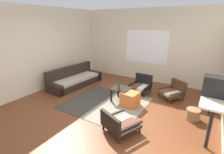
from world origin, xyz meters
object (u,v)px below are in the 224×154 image
at_px(couch, 75,80).
at_px(armchair_by_window, 141,85).
at_px(crt_television, 216,86).
at_px(armchair_corner, 173,91).
at_px(armchair_striped_foreground, 119,123).
at_px(glass_bottle, 119,86).
at_px(coffee_table, 121,91).
at_px(wicker_basket, 193,114).
at_px(console_shelf, 214,98).
at_px(clay_vase, 216,84).
at_px(ottoman_orange, 130,99).

bearing_deg(couch, armchair_by_window, 16.40).
bearing_deg(crt_television, armchair_by_window, 149.30).
bearing_deg(armchair_corner, armchair_striped_foreground, -104.77).
height_order(armchair_corner, glass_bottle, glass_bottle).
relative_size(coffee_table, wicker_basket, 1.61).
xyz_separation_m(coffee_table, armchair_corner, (1.26, 0.96, -0.07)).
relative_size(couch, crt_television, 4.43).
relative_size(couch, wicker_basket, 6.60).
height_order(console_shelf, glass_bottle, console_shelf).
bearing_deg(clay_vase, ottoman_orange, -171.35).
xyz_separation_m(armchair_striped_foreground, clay_vase, (1.59, 1.50, 0.69)).
bearing_deg(armchair_striped_foreground, armchair_by_window, 100.25).
relative_size(armchair_corner, console_shelf, 0.53).
height_order(armchair_striped_foreground, console_shelf, console_shelf).
bearing_deg(console_shelf, armchair_striped_foreground, -144.24).
relative_size(couch, clay_vase, 7.12).
bearing_deg(armchair_striped_foreground, glass_bottle, 119.22).
bearing_deg(clay_vase, crt_television, -90.42).
bearing_deg(armchair_corner, couch, -167.82).
bearing_deg(armchair_corner, armchair_by_window, -177.83).
bearing_deg(couch, console_shelf, -5.71).
height_order(armchair_corner, console_shelf, console_shelf).
distance_m(ottoman_orange, glass_bottle, 0.48).
xyz_separation_m(armchair_corner, crt_television, (0.98, -1.22, 0.76)).
relative_size(ottoman_orange, crt_television, 0.90).
distance_m(armchair_corner, crt_television, 1.74).
xyz_separation_m(couch, armchair_corner, (3.30, 0.71, 0.03)).
xyz_separation_m(coffee_table, clay_vase, (2.25, 0.17, 0.60)).
bearing_deg(coffee_table, couch, 173.19).
relative_size(crt_television, glass_bottle, 1.68).
distance_m(armchair_by_window, console_shelf, 2.33).
distance_m(armchair_striped_foreground, glass_bottle, 1.40).
bearing_deg(glass_bottle, armchair_corner, 40.82).
distance_m(armchair_by_window, clay_vase, 2.23).
bearing_deg(couch, wicker_basket, -3.34).
height_order(armchair_by_window, armchair_corner, armchair_by_window).
xyz_separation_m(armchair_by_window, armchair_corner, (1.01, 0.04, -0.01)).
xyz_separation_m(ottoman_orange, wicker_basket, (1.57, 0.14, -0.06)).
bearing_deg(armchair_corner, clay_vase, -38.63).
distance_m(ottoman_orange, wicker_basket, 1.58).
height_order(armchair_striped_foreground, ottoman_orange, armchair_striped_foreground).
xyz_separation_m(couch, crt_television, (4.28, -0.51, 0.79)).
xyz_separation_m(ottoman_orange, clay_vase, (1.90, 0.29, 0.72)).
height_order(coffee_table, armchair_by_window, armchair_by_window).
bearing_deg(couch, glass_bottle, -10.69).
relative_size(couch, armchair_by_window, 3.32).
bearing_deg(wicker_basket, ottoman_orange, -175.07).
height_order(coffee_table, glass_bottle, glass_bottle).
height_order(armchair_by_window, crt_television, crt_television).
bearing_deg(console_shelf, armchair_corner, 130.90).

